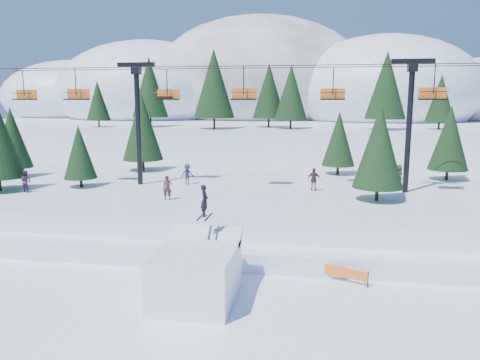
# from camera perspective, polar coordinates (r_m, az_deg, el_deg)

# --- Properties ---
(ground) EXTENTS (160.00, 160.00, 0.00)m
(ground) POSITION_cam_1_polar(r_m,az_deg,el_deg) (22.95, -6.83, -15.37)
(ground) COLOR white
(ground) RESTS_ON ground
(mid_shelf) EXTENTS (70.00, 22.00, 2.50)m
(mid_shelf) POSITION_cam_1_polar(r_m,az_deg,el_deg) (39.31, 0.36, -2.68)
(mid_shelf) COLOR white
(mid_shelf) RESTS_ON ground
(berm) EXTENTS (70.00, 6.00, 1.10)m
(berm) POSITION_cam_1_polar(r_m,az_deg,el_deg) (29.99, -2.61, -8.06)
(berm) COLOR white
(berm) RESTS_ON ground
(mountain_ridge) EXTENTS (119.00, 60.75, 26.46)m
(mountain_ridge) POSITION_cam_1_polar(r_m,az_deg,el_deg) (93.92, 2.52, 9.70)
(mountain_ridge) COLOR white
(mountain_ridge) RESTS_ON ground
(jump_kicker) EXTENTS (3.79, 5.16, 5.48)m
(jump_kicker) POSITION_cam_1_polar(r_m,az_deg,el_deg) (23.40, -5.33, -11.14)
(jump_kicker) COLOR white
(jump_kicker) RESTS_ON ground
(chairlift) EXTENTS (46.16, 3.21, 10.28)m
(chairlift) POSITION_cam_1_polar(r_m,az_deg,el_deg) (38.36, 1.20, 9.16)
(chairlift) COLOR black
(chairlift) RESTS_ON mid_shelf
(conifer_stand) EXTENTS (62.85, 16.64, 9.16)m
(conifer_stand) POSITION_cam_1_polar(r_m,az_deg,el_deg) (39.07, 7.04, 5.27)
(conifer_stand) COLOR black
(conifer_stand) RESTS_ON mid_shelf
(distant_skiers) EXTENTS (30.45, 9.44, 1.86)m
(distant_skiers) POSITION_cam_1_polar(r_m,az_deg,el_deg) (38.21, -2.59, 0.23)
(distant_skiers) COLOR #482631
(distant_skiers) RESTS_ON mid_shelf
(banner_near) EXTENTS (2.62, 1.19, 0.90)m
(banner_near) POSITION_cam_1_polar(r_m,az_deg,el_deg) (26.24, 12.38, -10.95)
(banner_near) COLOR black
(banner_near) RESTS_ON ground
(banner_far) EXTENTS (2.82, 0.55, 0.90)m
(banner_far) POSITION_cam_1_polar(r_m,az_deg,el_deg) (28.37, 20.17, -9.74)
(banner_far) COLOR black
(banner_far) RESTS_ON ground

